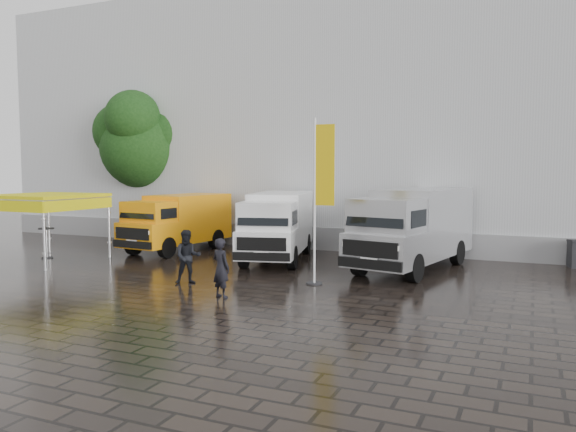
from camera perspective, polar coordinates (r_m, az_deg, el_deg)
name	(u,v)px	position (r m, az deg, el deg)	size (l,w,h in m)	color
ground	(290,289)	(16.67, 0.20, -7.42)	(120.00, 120.00, 0.00)	black
exhibition_hall	(444,123)	(31.37, 15.60, 9.10)	(44.00, 16.00, 12.00)	silver
hall_plinth	(412,243)	(23.53, 12.51, -2.73)	(44.00, 0.15, 1.00)	gray
van_yellow	(177,223)	(24.56, -11.21, -0.74)	(2.01, 5.24, 2.42)	#FF9A0D
van_white	(278,227)	(21.75, -1.06, -1.11)	(1.99, 5.98, 2.59)	white
van_silver	(413,230)	(20.13, 12.54, -1.37)	(2.17, 6.51, 2.82)	#B5B6BA
canopy_tent	(44,198)	(23.39, -23.50, 1.68)	(3.45, 3.45, 2.58)	silver
flagpole	(320,192)	(16.99, 3.30, 2.44)	(0.88, 0.50, 5.06)	black
tree	(143,142)	(30.10, -14.54, 7.29)	(4.28, 4.31, 7.69)	black
cocktail_table	(47,243)	(24.25, -23.31, -2.55)	(0.60, 0.60, 1.20)	black
person_front	(221,268)	(15.54, -6.82, -5.25)	(0.60, 0.39, 1.64)	black
person_tent	(188,257)	(17.59, -10.15, -4.10)	(0.81, 0.63, 1.66)	black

